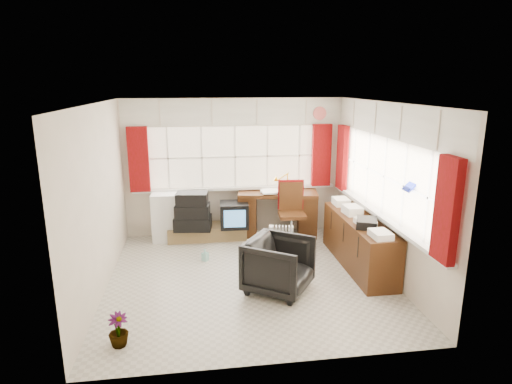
# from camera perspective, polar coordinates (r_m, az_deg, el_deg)

# --- Properties ---
(ground) EXTENTS (4.00, 4.00, 0.00)m
(ground) POSITION_cam_1_polar(r_m,az_deg,el_deg) (6.36, -0.95, -11.33)
(ground) COLOR beige
(ground) RESTS_ON ground
(room_walls) EXTENTS (4.00, 4.00, 4.00)m
(room_walls) POSITION_cam_1_polar(r_m,az_deg,el_deg) (5.87, -1.01, 1.98)
(room_walls) COLOR beige
(room_walls) RESTS_ON ground
(window_back) EXTENTS (3.70, 0.12, 3.60)m
(window_back) POSITION_cam_1_polar(r_m,az_deg,el_deg) (7.88, -2.74, 1.04)
(window_back) COLOR beige
(window_back) RESTS_ON room_walls
(window_right) EXTENTS (0.12, 3.70, 3.60)m
(window_right) POSITION_cam_1_polar(r_m,az_deg,el_deg) (6.54, 16.19, -2.34)
(window_right) COLOR beige
(window_right) RESTS_ON room_walls
(curtains) EXTENTS (3.83, 3.83, 1.15)m
(curtains) POSITION_cam_1_polar(r_m,az_deg,el_deg) (6.94, 5.65, 3.46)
(curtains) COLOR maroon
(curtains) RESTS_ON room_walls
(overhead_cabinets) EXTENTS (3.98, 3.98, 0.48)m
(overhead_cabinets) POSITION_cam_1_polar(r_m,az_deg,el_deg) (6.90, 6.16, 10.06)
(overhead_cabinets) COLOR silver
(overhead_cabinets) RESTS_ON room_walls
(desk) EXTENTS (1.53, 0.94, 0.87)m
(desk) POSITION_cam_1_polar(r_m,az_deg,el_deg) (7.97, 2.87, -2.41)
(desk) COLOR #4A2811
(desk) RESTS_ON ground
(desk_lamp) EXTENTS (0.15, 0.13, 0.38)m
(desk_lamp) POSITION_cam_1_polar(r_m,az_deg,el_deg) (7.66, 4.22, 1.76)
(desk_lamp) COLOR #E2AF09
(desk_lamp) RESTS_ON desk
(task_chair) EXTENTS (0.50, 0.52, 1.11)m
(task_chair) POSITION_cam_1_polar(r_m,az_deg,el_deg) (7.54, 4.72, -2.42)
(task_chair) COLOR black
(task_chair) RESTS_ON ground
(office_chair) EXTENTS (1.12, 1.11, 0.74)m
(office_chair) POSITION_cam_1_polar(r_m,az_deg,el_deg) (5.86, 3.07, -9.72)
(office_chair) COLOR black
(office_chair) RESTS_ON ground
(radiator) EXTENTS (0.37, 0.20, 0.53)m
(radiator) POSITION_cam_1_polar(r_m,az_deg,el_deg) (6.99, 3.54, -7.00)
(radiator) COLOR white
(radiator) RESTS_ON ground
(credenza) EXTENTS (0.50, 2.00, 0.85)m
(credenza) POSITION_cam_1_polar(r_m,az_deg,el_deg) (6.80, 13.52, -6.42)
(credenza) COLOR #4A2811
(credenza) RESTS_ON ground
(file_tray) EXTENTS (0.40, 0.44, 0.12)m
(file_tray) POSITION_cam_1_polar(r_m,az_deg,el_deg) (6.34, 14.53, -4.02)
(file_tray) COLOR black
(file_tray) RESTS_ON credenza
(tv_bench) EXTENTS (1.40, 0.50, 0.25)m
(tv_bench) POSITION_cam_1_polar(r_m,az_deg,el_deg) (7.87, -6.53, -5.29)
(tv_bench) COLOR olive
(tv_bench) RESTS_ON ground
(crt_tv) EXTENTS (0.51, 0.49, 0.45)m
(crt_tv) POSITION_cam_1_polar(r_m,az_deg,el_deg) (7.64, -2.93, -3.06)
(crt_tv) COLOR black
(crt_tv) RESTS_ON tv_bench
(hifi_stack) EXTENTS (0.68, 0.48, 0.67)m
(hifi_stack) POSITION_cam_1_polar(r_m,az_deg,el_deg) (7.56, -8.45, -2.69)
(hifi_stack) COLOR black
(hifi_stack) RESTS_ON tv_bench
(mini_fridge) EXTENTS (0.52, 0.53, 0.86)m
(mini_fridge) POSITION_cam_1_polar(r_m,az_deg,el_deg) (7.86, -11.76, -3.15)
(mini_fridge) COLOR white
(mini_fridge) RESTS_ON ground
(spray_bottle_a) EXTENTS (0.13, 0.13, 0.27)m
(spray_bottle_a) POSITION_cam_1_polar(r_m,az_deg,el_deg) (7.85, -2.96, -5.17)
(spray_bottle_a) COLOR silver
(spray_bottle_a) RESTS_ON ground
(spray_bottle_b) EXTENTS (0.13, 0.13, 0.20)m
(spray_bottle_b) POSITION_cam_1_polar(r_m,az_deg,el_deg) (6.93, -6.80, -8.32)
(spray_bottle_b) COLOR #89CDC2
(spray_bottle_b) RESTS_ON ground
(flower_vase) EXTENTS (0.27, 0.27, 0.38)m
(flower_vase) POSITION_cam_1_polar(r_m,az_deg,el_deg) (5.03, -17.89, -17.12)
(flower_vase) COLOR black
(flower_vase) RESTS_ON ground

